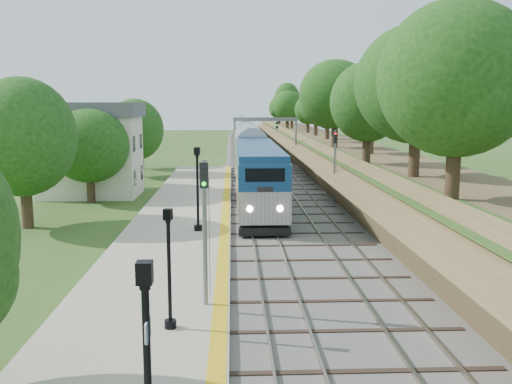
{
  "coord_description": "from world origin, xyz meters",
  "views": [
    {
      "loc": [
        -1.88,
        -19.41,
        7.79
      ],
      "look_at": [
        -0.5,
        13.17,
        2.8
      ],
      "focal_mm": 40.0,
      "sensor_mm": 36.0,
      "label": 1
    }
  ],
  "objects_px": {
    "signal_platform": "(205,217)",
    "signal_farside": "(335,159)",
    "station_building": "(91,149)",
    "lamppost_mid": "(169,276)",
    "lamppost_far": "(198,194)",
    "signal_gantry": "(265,128)",
    "train": "(243,139)"
  },
  "relations": [
    {
      "from": "station_building",
      "to": "lamppost_mid",
      "type": "distance_m",
      "value": 32.71
    },
    {
      "from": "signal_gantry",
      "to": "lamppost_mid",
      "type": "distance_m",
      "value": 56.5
    },
    {
      "from": "station_building",
      "to": "lamppost_far",
      "type": "distance_m",
      "value": 19.01
    },
    {
      "from": "station_building",
      "to": "signal_platform",
      "type": "distance_m",
      "value": 30.89
    },
    {
      "from": "lamppost_mid",
      "to": "signal_farside",
      "type": "distance_m",
      "value": 28.0
    },
    {
      "from": "station_building",
      "to": "signal_farside",
      "type": "xyz_separation_m",
      "value": [
        20.2,
        -5.04,
        -0.47
      ]
    },
    {
      "from": "signal_platform",
      "to": "signal_farside",
      "type": "xyz_separation_m",
      "value": [
        9.1,
        23.79,
        -0.11
      ]
    },
    {
      "from": "train",
      "to": "signal_farside",
      "type": "relative_size",
      "value": 21.78
    },
    {
      "from": "lamppost_mid",
      "to": "signal_platform",
      "type": "relative_size",
      "value": 0.75
    },
    {
      "from": "signal_platform",
      "to": "signal_farside",
      "type": "relative_size",
      "value": 0.95
    },
    {
      "from": "train",
      "to": "signal_farside",
      "type": "height_order",
      "value": "signal_farside"
    },
    {
      "from": "station_building",
      "to": "signal_platform",
      "type": "height_order",
      "value": "station_building"
    },
    {
      "from": "station_building",
      "to": "lamppost_mid",
      "type": "bearing_deg",
      "value": -72.13
    },
    {
      "from": "lamppost_far",
      "to": "signal_platform",
      "type": "relative_size",
      "value": 0.91
    },
    {
      "from": "station_building",
      "to": "lamppost_far",
      "type": "xyz_separation_m",
      "value": [
        10.08,
        -16.05,
        -1.49
      ]
    },
    {
      "from": "lamppost_mid",
      "to": "signal_farside",
      "type": "height_order",
      "value": "signal_farside"
    },
    {
      "from": "signal_platform",
      "to": "signal_farside",
      "type": "height_order",
      "value": "signal_farside"
    },
    {
      "from": "signal_farside",
      "to": "lamppost_mid",
      "type": "bearing_deg",
      "value": -111.35
    },
    {
      "from": "lamppost_far",
      "to": "signal_platform",
      "type": "bearing_deg",
      "value": -85.43
    },
    {
      "from": "lamppost_mid",
      "to": "lamppost_far",
      "type": "distance_m",
      "value": 15.03
    },
    {
      "from": "signal_gantry",
      "to": "train",
      "type": "height_order",
      "value": "signal_gantry"
    },
    {
      "from": "signal_gantry",
      "to": "lamppost_mid",
      "type": "xyz_separation_m",
      "value": [
        -6.45,
        -56.07,
        -2.62
      ]
    },
    {
      "from": "signal_gantry",
      "to": "train",
      "type": "relative_size",
      "value": 0.07
    },
    {
      "from": "lamppost_mid",
      "to": "lamppost_far",
      "type": "relative_size",
      "value": 0.82
    },
    {
      "from": "station_building",
      "to": "train",
      "type": "distance_m",
      "value": 46.26
    },
    {
      "from": "lamppost_mid",
      "to": "signal_platform",
      "type": "xyz_separation_m",
      "value": [
        1.08,
        2.25,
        1.53
      ]
    },
    {
      "from": "signal_farside",
      "to": "lamppost_far",
      "type": "bearing_deg",
      "value": -132.58
    },
    {
      "from": "lamppost_mid",
      "to": "signal_platform",
      "type": "bearing_deg",
      "value": 64.43
    },
    {
      "from": "signal_gantry",
      "to": "signal_platform",
      "type": "bearing_deg",
      "value": -95.7
    },
    {
      "from": "station_building",
      "to": "signal_farside",
      "type": "distance_m",
      "value": 20.82
    },
    {
      "from": "lamppost_far",
      "to": "lamppost_mid",
      "type": "bearing_deg",
      "value": -90.22
    },
    {
      "from": "station_building",
      "to": "signal_gantry",
      "type": "xyz_separation_m",
      "value": [
        16.47,
        24.99,
        0.73
      ]
    }
  ]
}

